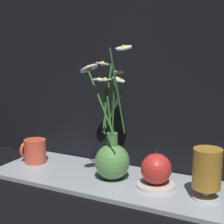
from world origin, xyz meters
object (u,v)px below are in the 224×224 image
vase_with_flowers (111,155)px  tea_glass (207,170)px  yellow_mug (35,151)px  orange_fruit (156,169)px

vase_with_flowers → tea_glass: bearing=-2.8°
vase_with_flowers → yellow_mug: size_ratio=4.75×
yellow_mug → tea_glass: 0.56m
vase_with_flowers → orange_fruit: 0.14m
yellow_mug → orange_fruit: orange_fruit is taller
vase_with_flowers → yellow_mug: (-0.29, 0.01, -0.03)m
tea_glass → orange_fruit: tea_glass is taller
tea_glass → orange_fruit: size_ratio=1.42×
yellow_mug → orange_fruit: (0.42, -0.01, 0.01)m
vase_with_flowers → tea_glass: 0.27m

